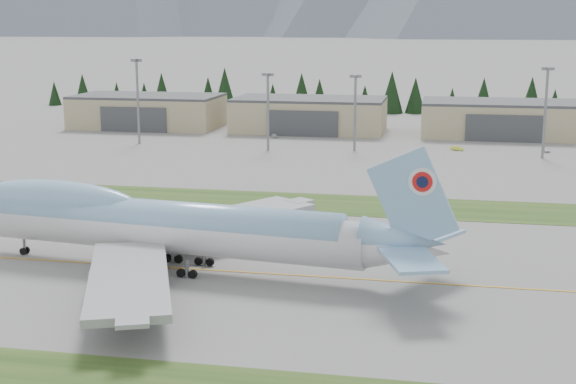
% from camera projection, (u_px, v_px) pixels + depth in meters
% --- Properties ---
extents(ground, '(7000.00, 7000.00, 0.00)m').
position_uv_depth(ground, '(239.00, 272.00, 112.67)').
color(ground, slate).
rests_on(ground, ground).
extents(grass_strip_far, '(400.00, 18.00, 0.08)m').
position_uv_depth(grass_strip_far, '(297.00, 203.00, 155.89)').
color(grass_strip_far, '#254117').
rests_on(grass_strip_far, ground).
extents(taxiway_line_main, '(400.00, 0.40, 0.02)m').
position_uv_depth(taxiway_line_main, '(239.00, 272.00, 112.67)').
color(taxiway_line_main, orange).
rests_on(taxiway_line_main, ground).
extents(boeing_747_freighter, '(73.64, 62.97, 19.34)m').
position_uv_depth(boeing_747_freighter, '(168.00, 225.00, 112.84)').
color(boeing_747_freighter, silver).
rests_on(boeing_747_freighter, ground).
extents(hangar_left, '(48.00, 26.60, 10.80)m').
position_uv_depth(hangar_left, '(148.00, 111.00, 268.58)').
color(hangar_left, tan).
rests_on(hangar_left, ground).
extents(hangar_center, '(48.00, 26.60, 10.80)m').
position_uv_depth(hangar_center, '(310.00, 114.00, 258.32)').
color(hangar_center, tan).
rests_on(hangar_center, ground).
extents(hangar_right, '(48.00, 26.60, 10.80)m').
position_uv_depth(hangar_right, '(501.00, 119.00, 247.12)').
color(hangar_right, tan).
rests_on(hangar_right, ground).
extents(floodlight_masts, '(115.28, 8.53, 24.28)m').
position_uv_depth(floodlight_masts, '(320.00, 93.00, 217.05)').
color(floodlight_masts, slate).
rests_on(floodlight_masts, ground).
extents(service_vehicle_a, '(2.71, 3.61, 1.14)m').
position_uv_depth(service_vehicle_a, '(274.00, 138.00, 244.61)').
color(service_vehicle_a, silver).
rests_on(service_vehicle_a, ground).
extents(service_vehicle_b, '(3.79, 2.66, 1.18)m').
position_uv_depth(service_vehicle_b, '(457.00, 150.00, 220.14)').
color(service_vehicle_b, '#CAE539').
rests_on(service_vehicle_b, ground).
extents(service_vehicle_c, '(1.78, 3.77, 1.06)m').
position_uv_depth(service_vehicle_c, '(546.00, 152.00, 217.22)').
color(service_vehicle_c, silver).
rests_on(service_vehicle_c, ground).
extents(conifer_belt, '(279.30, 16.05, 16.91)m').
position_uv_depth(conifer_belt, '(402.00, 94.00, 311.92)').
color(conifer_belt, black).
rests_on(conifer_belt, ground).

